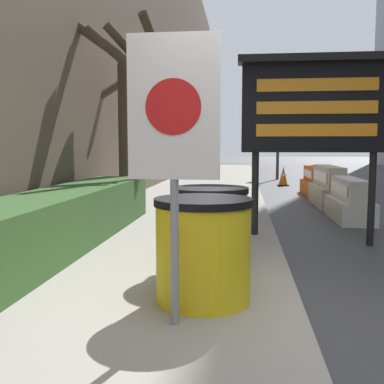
{
  "coord_description": "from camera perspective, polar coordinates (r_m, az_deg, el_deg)",
  "views": [
    {
      "loc": [
        -0.49,
        -3.17,
        1.39
      ],
      "look_at": [
        -1.46,
        5.32,
        0.52
      ],
      "focal_mm": 42.0,
      "sensor_mm": 36.0,
      "label": 1
    }
  ],
  "objects": [
    {
      "name": "ground_plane",
      "position": [
        3.5,
        14.79,
        -17.84
      ],
      "size": [
        120.0,
        120.0,
        0.0
      ],
      "primitive_type": "plane",
      "color": "#3F3F42"
    },
    {
      "name": "sidewalk_left",
      "position": [
        3.64,
        -13.66,
        -15.8
      ],
      "size": [
        3.38,
        56.0,
        0.12
      ],
      "color": "gray",
      "rests_on": "ground_plane"
    },
    {
      "name": "hedge_strip",
      "position": [
        6.14,
        -15.44,
        -3.0
      ],
      "size": [
        0.9,
        5.37,
        0.7
      ],
      "color": "#335628",
      "rests_on": "sidewalk_left"
    },
    {
      "name": "bare_tree",
      "position": [
        8.86,
        -8.03,
        10.11
      ],
      "size": [
        2.09,
        2.25,
        3.59
      ],
      "color": "#4C3D2D",
      "rests_on": "sidewalk_left"
    },
    {
      "name": "barrel_drum_foreground",
      "position": [
        3.7,
        1.43,
        -7.34
      ],
      "size": [
        0.8,
        0.8,
        0.85
      ],
      "color": "yellow",
      "rests_on": "sidewalk_left"
    },
    {
      "name": "barrel_drum_middle",
      "position": [
        4.65,
        2.2,
        -4.62
      ],
      "size": [
        0.8,
        0.8,
        0.85
      ],
      "color": "yellow",
      "rests_on": "sidewalk_left"
    },
    {
      "name": "warning_sign",
      "position": [
        3.11,
        -2.33,
        8.25
      ],
      "size": [
        0.64,
        0.08,
        2.03
      ],
      "color": "gray",
      "rests_on": "sidewalk_left"
    },
    {
      "name": "message_board",
      "position": [
        6.57,
        15.36,
        10.4
      ],
      "size": [
        2.14,
        0.36,
        2.63
      ],
      "color": "black",
      "rests_on": "ground_plane"
    },
    {
      "name": "jersey_barrier_white",
      "position": [
        9.01,
        19.34,
        -1.18
      ],
      "size": [
        0.62,
        1.75,
        0.8
      ],
      "color": "silver",
      "rests_on": "ground_plane"
    },
    {
      "name": "jersey_barrier_cream",
      "position": [
        11.07,
        16.92,
        0.46
      ],
      "size": [
        0.63,
        2.11,
        0.93
      ],
      "color": "beige",
      "rests_on": "ground_plane"
    },
    {
      "name": "jersey_barrier_orange_far",
      "position": [
        13.33,
        15.15,
        1.18
      ],
      "size": [
        0.52,
        1.92,
        0.83
      ],
      "color": "orange",
      "rests_on": "ground_plane"
    },
    {
      "name": "traffic_cone_near",
      "position": [
        16.29,
        11.51,
        1.98
      ],
      "size": [
        0.39,
        0.39,
        0.7
      ],
      "color": "black",
      "rests_on": "ground_plane"
    },
    {
      "name": "traffic_light_near_curb",
      "position": [
        19.34,
        10.94,
        9.7
      ],
      "size": [
        0.28,
        0.44,
        3.78
      ],
      "color": "#2D2D30",
      "rests_on": "ground_plane"
    }
  ]
}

